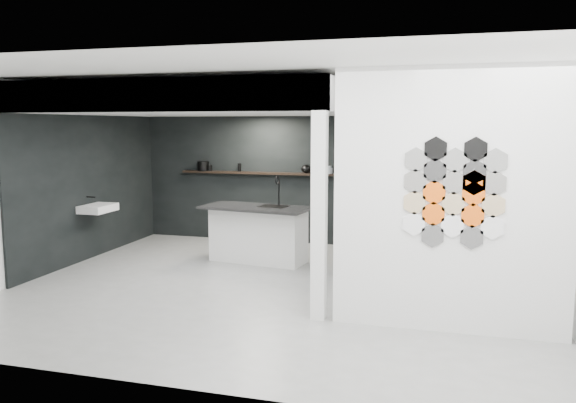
{
  "coord_description": "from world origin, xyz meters",
  "views": [
    {
      "loc": [
        2.13,
        -7.05,
        2.2
      ],
      "look_at": [
        0.1,
        0.3,
        1.15
      ],
      "focal_mm": 35.0,
      "sensor_mm": 36.0,
      "label": 1
    }
  ],
  "objects_px": {
    "partition_panel": "(451,202)",
    "utensil_cup": "(210,168)",
    "kitchen_island": "(258,233)",
    "glass_bowl": "(329,171)",
    "wall_basin": "(98,208)",
    "glass_vase": "(329,170)",
    "kettle": "(306,169)",
    "stockpot": "(203,166)",
    "bottle_dark": "(239,167)"
  },
  "relations": [
    {
      "from": "kettle",
      "to": "stockpot",
      "type": "bearing_deg",
      "value": -158.23
    },
    {
      "from": "glass_bowl",
      "to": "glass_vase",
      "type": "bearing_deg",
      "value": 0.0
    },
    {
      "from": "partition_panel",
      "to": "kettle",
      "type": "distance_m",
      "value": 4.6
    },
    {
      "from": "glass_vase",
      "to": "utensil_cup",
      "type": "relative_size",
      "value": 1.26
    },
    {
      "from": "stockpot",
      "to": "utensil_cup",
      "type": "bearing_deg",
      "value": 0.0
    },
    {
      "from": "glass_bowl",
      "to": "glass_vase",
      "type": "height_order",
      "value": "glass_vase"
    },
    {
      "from": "partition_panel",
      "to": "kitchen_island",
      "type": "bearing_deg",
      "value": 141.0
    },
    {
      "from": "glass_vase",
      "to": "bottle_dark",
      "type": "xyz_separation_m",
      "value": [
        -1.71,
        0.0,
        0.01
      ]
    },
    {
      "from": "kitchen_island",
      "to": "bottle_dark",
      "type": "bearing_deg",
      "value": 128.2
    },
    {
      "from": "partition_panel",
      "to": "kitchen_island",
      "type": "distance_m",
      "value": 3.87
    },
    {
      "from": "kitchen_island",
      "to": "bottle_dark",
      "type": "height_order",
      "value": "bottle_dark"
    },
    {
      "from": "partition_panel",
      "to": "utensil_cup",
      "type": "height_order",
      "value": "partition_panel"
    },
    {
      "from": "glass_bowl",
      "to": "bottle_dark",
      "type": "relative_size",
      "value": 0.96
    },
    {
      "from": "wall_basin",
      "to": "glass_bowl",
      "type": "distance_m",
      "value": 4.0
    },
    {
      "from": "kettle",
      "to": "utensil_cup",
      "type": "distance_m",
      "value": 1.9
    },
    {
      "from": "partition_panel",
      "to": "utensil_cup",
      "type": "bearing_deg",
      "value": 138.63
    },
    {
      "from": "partition_panel",
      "to": "bottle_dark",
      "type": "bearing_deg",
      "value": 134.39
    },
    {
      "from": "kitchen_island",
      "to": "glass_bowl",
      "type": "xyz_separation_m",
      "value": [
        0.84,
        1.5,
        0.91
      ]
    },
    {
      "from": "partition_panel",
      "to": "bottle_dark",
      "type": "distance_m",
      "value": 5.41
    },
    {
      "from": "partition_panel",
      "to": "glass_bowl",
      "type": "distance_m",
      "value": 4.39
    },
    {
      "from": "stockpot",
      "to": "kitchen_island",
      "type": "bearing_deg",
      "value": -43.18
    },
    {
      "from": "kitchen_island",
      "to": "kettle",
      "type": "relative_size",
      "value": 9.99
    },
    {
      "from": "wall_basin",
      "to": "glass_vase",
      "type": "distance_m",
      "value": 4.01
    },
    {
      "from": "kitchen_island",
      "to": "kettle",
      "type": "xyz_separation_m",
      "value": [
        0.43,
        1.5,
        0.93
      ]
    },
    {
      "from": "stockpot",
      "to": "wall_basin",
      "type": "bearing_deg",
      "value": -114.61
    },
    {
      "from": "stockpot",
      "to": "utensil_cup",
      "type": "height_order",
      "value": "stockpot"
    },
    {
      "from": "partition_panel",
      "to": "stockpot",
      "type": "xyz_separation_m",
      "value": [
        -4.52,
        3.87,
        0.01
      ]
    },
    {
      "from": "kitchen_island",
      "to": "glass_bowl",
      "type": "distance_m",
      "value": 1.95
    },
    {
      "from": "kettle",
      "to": "bottle_dark",
      "type": "distance_m",
      "value": 1.29
    },
    {
      "from": "stockpot",
      "to": "bottle_dark",
      "type": "height_order",
      "value": "stockpot"
    },
    {
      "from": "wall_basin",
      "to": "stockpot",
      "type": "distance_m",
      "value": 2.34
    },
    {
      "from": "kitchen_island",
      "to": "utensil_cup",
      "type": "xyz_separation_m",
      "value": [
        -1.47,
        1.5,
        0.91
      ]
    },
    {
      "from": "glass_vase",
      "to": "bottle_dark",
      "type": "relative_size",
      "value": 0.91
    },
    {
      "from": "kettle",
      "to": "glass_vase",
      "type": "bearing_deg",
      "value": 21.77
    },
    {
      "from": "stockpot",
      "to": "bottle_dark",
      "type": "distance_m",
      "value": 0.74
    },
    {
      "from": "partition_panel",
      "to": "stockpot",
      "type": "distance_m",
      "value": 5.95
    },
    {
      "from": "wall_basin",
      "to": "kitchen_island",
      "type": "relative_size",
      "value": 0.33
    },
    {
      "from": "stockpot",
      "to": "utensil_cup",
      "type": "distance_m",
      "value": 0.14
    },
    {
      "from": "kettle",
      "to": "glass_vase",
      "type": "xyz_separation_m",
      "value": [
        0.42,
        0.0,
        -0.01
      ]
    },
    {
      "from": "wall_basin",
      "to": "utensil_cup",
      "type": "relative_size",
      "value": 5.34
    },
    {
      "from": "wall_basin",
      "to": "stockpot",
      "type": "bearing_deg",
      "value": 65.39
    },
    {
      "from": "stockpot",
      "to": "glass_vase",
      "type": "bearing_deg",
      "value": 0.0
    },
    {
      "from": "partition_panel",
      "to": "wall_basin",
      "type": "bearing_deg",
      "value": 161.77
    },
    {
      "from": "glass_bowl",
      "to": "utensil_cup",
      "type": "distance_m",
      "value": 2.31
    },
    {
      "from": "wall_basin",
      "to": "bottle_dark",
      "type": "relative_size",
      "value": 3.84
    },
    {
      "from": "partition_panel",
      "to": "kettle",
      "type": "bearing_deg",
      "value": 122.8
    },
    {
      "from": "partition_panel",
      "to": "utensil_cup",
      "type": "distance_m",
      "value": 5.85
    },
    {
      "from": "utensil_cup",
      "to": "kitchen_island",
      "type": "bearing_deg",
      "value": -45.62
    },
    {
      "from": "stockpot",
      "to": "kettle",
      "type": "height_order",
      "value": "stockpot"
    },
    {
      "from": "kitchen_island",
      "to": "glass_bowl",
      "type": "height_order",
      "value": "glass_bowl"
    }
  ]
}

